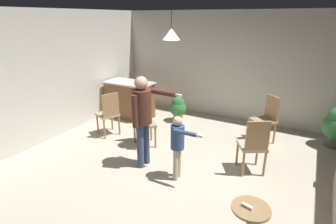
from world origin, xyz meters
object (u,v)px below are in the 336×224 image
at_px(dining_chair_near_wall, 266,117).
at_px(spare_remote_on_table, 247,206).
at_px(dining_chair_by_counter, 254,144).
at_px(potted_plant_by_wall, 178,108).
at_px(side_table_by_couch, 249,221).
at_px(dining_chair_spare, 144,119).
at_px(dining_chair_centre_back, 109,112).
at_px(kitchen_counter, 130,99).
at_px(person_adult, 143,112).
at_px(person_child, 178,141).

height_order(dining_chair_near_wall, spare_remote_on_table, dining_chair_near_wall).
bearing_deg(dining_chair_by_counter, potted_plant_by_wall, 114.26).
relative_size(side_table_by_couch, dining_chair_spare, 0.52).
relative_size(dining_chair_centre_back, dining_chair_spare, 1.00).
bearing_deg(kitchen_counter, dining_chair_centre_back, -75.42).
xyz_separation_m(person_adult, dining_chair_by_counter, (1.75, 0.67, -0.47)).
xyz_separation_m(side_table_by_couch, dining_chair_spare, (-2.53, 1.61, 0.22)).
bearing_deg(dining_chair_centre_back, kitchen_counter, 37.96).
bearing_deg(spare_remote_on_table, dining_chair_near_wall, 95.63).
bearing_deg(person_adult, kitchen_counter, -134.35).
distance_m(dining_chair_spare, spare_remote_on_table, 2.98).
height_order(dining_chair_by_counter, dining_chair_spare, same).
height_order(dining_chair_near_wall, dining_chair_centre_back, same).
distance_m(dining_chair_centre_back, dining_chair_spare, 0.91).
relative_size(kitchen_counter, potted_plant_by_wall, 1.96).
relative_size(kitchen_counter, dining_chair_by_counter, 1.26).
height_order(kitchen_counter, potted_plant_by_wall, kitchen_counter).
relative_size(dining_chair_by_counter, potted_plant_by_wall, 1.56).
xyz_separation_m(dining_chair_by_counter, potted_plant_by_wall, (-2.19, 1.54, -0.19)).
relative_size(person_adult, spare_remote_on_table, 12.55).
xyz_separation_m(dining_chair_near_wall, spare_remote_on_table, (0.29, -2.99, -0.01)).
bearing_deg(side_table_by_couch, dining_chair_near_wall, 96.42).
distance_m(side_table_by_couch, dining_chair_near_wall, 3.00).
height_order(side_table_by_couch, dining_chair_spare, dining_chair_spare).
relative_size(person_adult, dining_chair_near_wall, 1.63).
distance_m(dining_chair_by_counter, potted_plant_by_wall, 2.68).
bearing_deg(dining_chair_centre_back, dining_chair_near_wall, -42.83).
distance_m(dining_chair_by_counter, dining_chair_centre_back, 3.14).
bearing_deg(potted_plant_by_wall, person_adult, -78.79).
height_order(kitchen_counter, dining_chair_spare, dining_chair_spare).
xyz_separation_m(dining_chair_by_counter, dining_chair_near_wall, (-0.03, 1.40, 0.00)).
bearing_deg(dining_chair_by_counter, side_table_by_couch, -109.64).
bearing_deg(kitchen_counter, dining_chair_near_wall, 3.08).
bearing_deg(spare_remote_on_table, side_table_by_couch, 31.69).
distance_m(person_child, dining_chair_near_wall, 2.38).
relative_size(side_table_by_couch, dining_chair_by_counter, 0.52).
distance_m(dining_chair_centre_back, potted_plant_by_wall, 1.80).
bearing_deg(person_child, spare_remote_on_table, 56.75).
height_order(kitchen_counter, person_adult, person_adult).
xyz_separation_m(dining_chair_by_counter, spare_remote_on_table, (0.26, -1.59, -0.01)).
bearing_deg(dining_chair_centre_back, spare_remote_on_table, -92.10).
bearing_deg(spare_remote_on_table, person_child, 147.20).
bearing_deg(person_adult, dining_chair_near_wall, 144.05).
xyz_separation_m(dining_chair_centre_back, potted_plant_by_wall, (0.96, 1.51, -0.19)).
xyz_separation_m(dining_chair_near_wall, potted_plant_by_wall, (-2.15, 0.14, -0.19)).
bearing_deg(dining_chair_by_counter, dining_chair_centre_back, 148.87).
bearing_deg(person_child, person_adult, -97.27).
height_order(person_adult, person_child, person_adult).
distance_m(person_child, dining_chair_by_counter, 1.29).
relative_size(person_adult, dining_chair_centre_back, 1.63).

